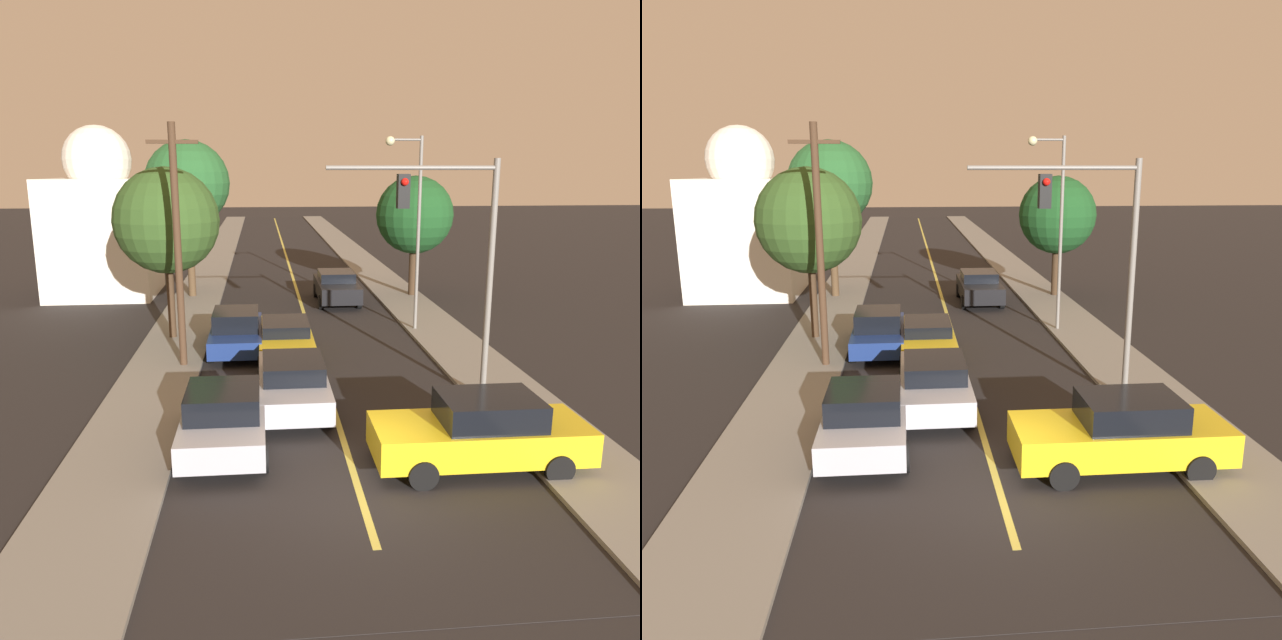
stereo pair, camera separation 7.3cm
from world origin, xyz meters
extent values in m
plane|color=black|center=(0.00, 0.00, 0.00)|extent=(200.00, 200.00, 0.00)
cube|color=black|center=(0.00, 36.00, 0.01)|extent=(8.01, 80.00, 0.01)
cube|color=#D1C14C|center=(0.00, 36.00, 0.01)|extent=(0.16, 76.00, 0.00)
cube|color=gray|center=(-5.26, 36.00, 0.06)|extent=(2.50, 80.00, 0.12)
cube|color=gray|center=(5.26, 36.00, 0.06)|extent=(2.50, 80.00, 0.12)
cube|color=#A5A8B2|center=(-1.12, 4.94, 0.67)|extent=(1.88, 4.61, 0.64)
cube|color=black|center=(-1.12, 4.76, 1.24)|extent=(1.65, 2.07, 0.49)
cylinder|color=black|center=(-2.01, 6.37, 0.35)|extent=(0.22, 0.69, 0.69)
cylinder|color=black|center=(-0.23, 6.37, 0.35)|extent=(0.22, 0.69, 0.69)
cylinder|color=black|center=(-2.01, 3.51, 0.35)|extent=(0.22, 0.69, 0.69)
cylinder|color=black|center=(-0.23, 3.51, 0.35)|extent=(0.22, 0.69, 0.69)
cube|color=gold|center=(-1.12, 10.26, 0.59)|extent=(1.87, 4.86, 0.56)
cube|color=black|center=(-1.12, 10.07, 1.07)|extent=(1.64, 2.19, 0.41)
cylinder|color=black|center=(-2.01, 11.77, 0.31)|extent=(0.22, 0.61, 0.61)
cylinder|color=black|center=(-0.24, 11.77, 0.31)|extent=(0.22, 0.61, 0.61)
cylinder|color=black|center=(-2.01, 8.75, 0.31)|extent=(0.22, 0.61, 0.61)
cylinder|color=black|center=(-0.24, 8.75, 0.31)|extent=(0.22, 0.61, 0.61)
cube|color=#A5A8B2|center=(-2.89, 2.45, 0.67)|extent=(1.92, 4.14, 0.63)
cube|color=black|center=(-2.89, 2.28, 1.28)|extent=(1.69, 1.86, 0.59)
cylinder|color=black|center=(-3.80, 3.73, 0.36)|extent=(0.22, 0.72, 0.72)
cylinder|color=black|center=(-1.97, 3.73, 0.36)|extent=(0.22, 0.72, 0.72)
cylinder|color=black|center=(-3.80, 1.16, 0.36)|extent=(0.22, 0.72, 0.72)
cylinder|color=black|center=(-1.97, 1.16, 0.36)|extent=(0.22, 0.72, 0.72)
cube|color=navy|center=(-2.89, 10.77, 0.61)|extent=(1.84, 4.58, 0.60)
cube|color=black|center=(-2.89, 10.59, 1.24)|extent=(1.62, 2.06, 0.65)
cylinder|color=black|center=(-3.76, 12.19, 0.31)|extent=(0.22, 0.62, 0.62)
cylinder|color=black|center=(-2.01, 12.19, 0.31)|extent=(0.22, 0.62, 0.62)
cylinder|color=black|center=(-3.76, 9.35, 0.31)|extent=(0.22, 0.62, 0.62)
cylinder|color=black|center=(-2.01, 9.35, 0.31)|extent=(0.22, 0.62, 0.62)
cube|color=black|center=(1.80, 18.91, 0.72)|extent=(1.94, 4.74, 0.76)
cube|color=black|center=(1.80, 19.10, 1.33)|extent=(1.71, 2.13, 0.46)
cylinder|color=black|center=(2.72, 17.44, 0.34)|extent=(0.22, 0.68, 0.68)
cylinder|color=black|center=(0.88, 17.44, 0.34)|extent=(0.22, 0.68, 0.68)
cylinder|color=black|center=(2.72, 20.38, 0.34)|extent=(0.22, 0.68, 0.68)
cylinder|color=black|center=(0.88, 20.38, 0.34)|extent=(0.22, 0.68, 0.68)
cube|color=gold|center=(2.83, 0.94, 0.70)|extent=(4.77, 1.86, 0.75)
cube|color=black|center=(3.02, 0.94, 1.37)|extent=(2.15, 1.64, 0.60)
cylinder|color=black|center=(1.35, 0.05, 0.32)|extent=(0.65, 0.22, 0.65)
cylinder|color=black|center=(1.35, 1.82, 0.32)|extent=(0.65, 0.22, 0.65)
cylinder|color=black|center=(4.31, 0.05, 0.32)|extent=(0.65, 0.22, 0.65)
cylinder|color=black|center=(4.31, 1.82, 0.32)|extent=(0.65, 0.22, 0.65)
cylinder|color=slate|center=(4.41, 5.04, 3.47)|extent=(0.18, 0.18, 6.71)
cylinder|color=slate|center=(2.11, 5.04, 6.58)|extent=(4.60, 0.12, 0.12)
cube|color=black|center=(1.88, 5.04, 5.97)|extent=(0.32, 0.28, 0.90)
sphere|color=red|center=(1.88, 4.86, 6.22)|extent=(0.20, 0.20, 0.20)
cylinder|color=slate|center=(4.36, 12.96, 3.96)|extent=(0.14, 0.14, 7.67)
cylinder|color=slate|center=(3.74, 12.96, 7.64)|extent=(1.24, 0.09, 0.09)
sphere|color=beige|center=(3.12, 12.96, 7.59)|extent=(0.36, 0.36, 0.36)
cylinder|color=#422D1E|center=(-4.61, 8.89, 4.04)|extent=(0.24, 0.24, 7.85)
cube|color=#422D1E|center=(-4.61, 8.89, 7.37)|extent=(1.60, 0.12, 0.12)
cylinder|color=#3D2B1C|center=(-5.45, 12.55, 1.69)|extent=(0.29, 0.29, 3.14)
sphere|color=#2D4C1E|center=(-5.45, 12.55, 4.65)|extent=(3.99, 3.99, 3.99)
cylinder|color=#4C3823|center=(-5.52, 20.76, 2.25)|extent=(0.38, 0.38, 4.26)
sphere|color=#235628|center=(-5.52, 20.76, 5.86)|extent=(4.23, 4.23, 4.23)
cylinder|color=#3D2B1C|center=(5.92, 19.99, 1.50)|extent=(0.39, 0.39, 2.76)
sphere|color=#19471E|center=(5.92, 19.99, 4.26)|extent=(3.94, 3.94, 3.94)
cube|color=silver|center=(-10.16, 22.16, 3.03)|extent=(5.30, 5.30, 6.06)
sphere|color=silver|center=(-10.16, 22.16, 7.00)|extent=(3.42, 3.42, 3.42)
camera|label=1|loc=(-1.93, -11.57, 6.55)|focal=35.00mm
camera|label=2|loc=(-1.85, -11.58, 6.55)|focal=35.00mm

